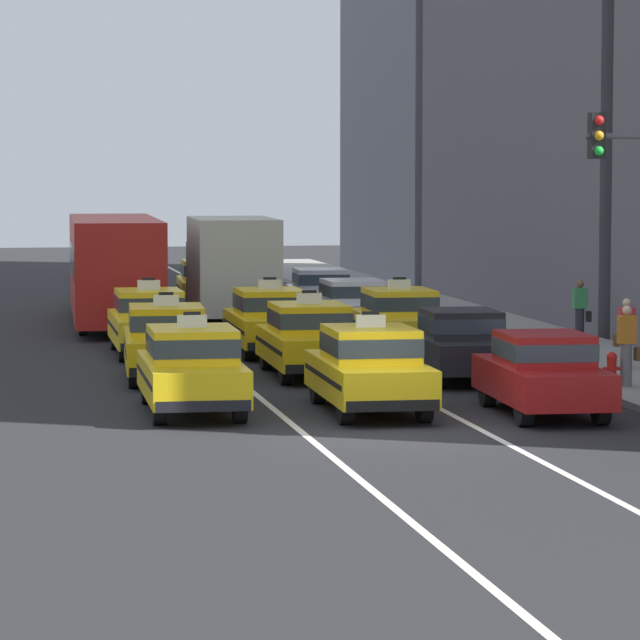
% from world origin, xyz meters
% --- Properties ---
extents(ground_plane, '(160.00, 160.00, 0.00)m').
position_xyz_m(ground_plane, '(0.00, 0.00, 0.00)').
color(ground_plane, '#232326').
extents(lane_stripe_left_center, '(0.14, 80.00, 0.01)m').
position_xyz_m(lane_stripe_left_center, '(-1.60, 20.00, 0.00)').
color(lane_stripe_left_center, silver).
rests_on(lane_stripe_left_center, ground).
extents(lane_stripe_center_right, '(0.14, 80.00, 0.01)m').
position_xyz_m(lane_stripe_center_right, '(1.60, 20.00, 0.00)').
color(lane_stripe_center_right, silver).
rests_on(lane_stripe_center_right, ground).
extents(sidewalk_curb, '(4.00, 90.00, 0.15)m').
position_xyz_m(sidewalk_curb, '(7.20, 15.00, 0.07)').
color(sidewalk_curb, gray).
rests_on(sidewalk_curb, ground).
extents(taxi_left_nearest, '(1.89, 4.59, 1.96)m').
position_xyz_m(taxi_left_nearest, '(-3.23, 3.17, 0.88)').
color(taxi_left_nearest, black).
rests_on(taxi_left_nearest, ground).
extents(taxi_left_second, '(2.08, 4.66, 1.96)m').
position_xyz_m(taxi_left_second, '(-3.17, 8.82, 0.88)').
color(taxi_left_second, black).
rests_on(taxi_left_second, ground).
extents(taxi_left_third, '(1.85, 4.57, 1.96)m').
position_xyz_m(taxi_left_third, '(-3.06, 14.34, 0.88)').
color(taxi_left_third, black).
rests_on(taxi_left_third, ground).
extents(bus_left_fourth, '(2.89, 11.28, 3.22)m').
position_xyz_m(bus_left_fourth, '(-3.28, 23.50, 1.82)').
color(bus_left_fourth, black).
rests_on(bus_left_fourth, ground).
extents(taxi_left_fifth, '(2.06, 4.65, 1.96)m').
position_xyz_m(taxi_left_fifth, '(-3.06, 32.49, 0.88)').
color(taxi_left_fifth, black).
rests_on(taxi_left_fifth, ground).
extents(taxi_center_nearest, '(1.89, 4.59, 1.96)m').
position_xyz_m(taxi_center_nearest, '(0.11, 2.62, 0.88)').
color(taxi_center_nearest, black).
rests_on(taxi_center_nearest, ground).
extents(taxi_center_second, '(1.88, 4.58, 1.96)m').
position_xyz_m(taxi_center_second, '(0.04, 8.88, 0.88)').
color(taxi_center_second, black).
rests_on(taxi_center_second, ground).
extents(taxi_center_third, '(1.85, 4.57, 1.96)m').
position_xyz_m(taxi_center_third, '(-0.05, 14.00, 0.88)').
color(taxi_center_third, black).
rests_on(taxi_center_third, ground).
extents(box_truck_center_fourth, '(2.50, 7.04, 3.27)m').
position_xyz_m(box_truck_center_fourth, '(-0.01, 21.64, 1.78)').
color(box_truck_center_fourth, black).
rests_on(box_truck_center_fourth, ground).
extents(taxi_center_fifth, '(2.06, 4.65, 1.96)m').
position_xyz_m(taxi_center_fifth, '(0.19, 29.15, 0.88)').
color(taxi_center_fifth, black).
rests_on(taxi_center_fifth, ground).
extents(sedan_right_nearest, '(1.93, 4.37, 1.58)m').
position_xyz_m(sedan_right_nearest, '(3.26, 1.65, 0.85)').
color(sedan_right_nearest, black).
rests_on(sedan_right_nearest, ground).
extents(sedan_right_second, '(1.98, 4.38, 1.58)m').
position_xyz_m(sedan_right_second, '(3.20, 7.51, 0.85)').
color(sedan_right_second, black).
rests_on(sedan_right_second, ground).
extents(taxi_right_third, '(1.94, 4.61, 1.96)m').
position_xyz_m(taxi_right_third, '(3.17, 13.46, 0.88)').
color(taxi_right_third, black).
rests_on(taxi_right_third, ground).
extents(sedan_right_fourth, '(1.79, 4.31, 1.58)m').
position_xyz_m(sedan_right_fourth, '(3.06, 18.81, 0.85)').
color(sedan_right_fourth, black).
rests_on(sedan_right_fourth, ground).
extents(sedan_right_fifth, '(1.99, 4.39, 1.58)m').
position_xyz_m(sedan_right_fifth, '(3.20, 24.56, 0.85)').
color(sedan_right_fifth, black).
rests_on(sedan_right_fifth, ground).
extents(pedestrian_near_crosswalk, '(0.47, 0.24, 1.62)m').
position_xyz_m(pedestrian_near_crosswalk, '(8.28, 14.39, 0.96)').
color(pedestrian_near_crosswalk, '#23232D').
rests_on(pedestrian_near_crosswalk, sidewalk_curb).
extents(pedestrian_by_storefront, '(0.47, 0.24, 1.69)m').
position_xyz_m(pedestrian_by_storefront, '(6.02, 4.65, 1.00)').
color(pedestrian_by_storefront, slate).
rests_on(pedestrian_by_storefront, sidewalk_curb).
extents(pedestrian_trailing, '(0.47, 0.24, 1.59)m').
position_xyz_m(pedestrian_trailing, '(7.22, 8.02, 0.94)').
color(pedestrian_trailing, '#473828').
rests_on(pedestrian_trailing, sidewalk_curb).
extents(fire_hydrant, '(0.36, 0.22, 0.73)m').
position_xyz_m(fire_hydrant, '(5.68, 4.62, 0.55)').
color(fire_hydrant, red).
rests_on(fire_hydrant, sidewalk_curb).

